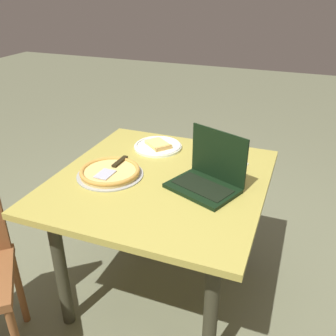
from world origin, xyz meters
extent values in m
plane|color=#66694E|center=(0.00, 0.00, 0.00)|extent=(12.00, 12.00, 0.00)
cube|color=#A79A42|center=(0.00, 0.00, 0.71)|extent=(1.03, 0.99, 0.03)
cylinder|color=#363424|center=(-0.37, -0.37, 0.35)|extent=(0.06, 0.06, 0.70)
cylinder|color=#363424|center=(0.37, -0.37, 0.35)|extent=(0.06, 0.06, 0.70)
cylinder|color=#363424|center=(-0.37, 0.37, 0.35)|extent=(0.06, 0.06, 0.70)
cylinder|color=#363424|center=(0.37, 0.37, 0.35)|extent=(0.06, 0.06, 0.70)
cube|color=black|center=(0.04, 0.22, 0.74)|extent=(0.31, 0.36, 0.02)
cube|color=black|center=(0.04, 0.22, 0.75)|extent=(0.22, 0.29, 0.00)
cube|color=black|center=(-0.06, 0.26, 0.87)|extent=(0.12, 0.28, 0.24)
cube|color=silver|center=(-0.06, 0.26, 0.87)|extent=(0.11, 0.25, 0.21)
cylinder|color=silver|center=(-0.32, -0.15, 0.74)|extent=(0.27, 0.27, 0.01)
torus|color=white|center=(-0.32, -0.15, 0.75)|extent=(0.26, 0.26, 0.01)
cube|color=#DFD06B|center=(-0.32, -0.15, 0.75)|extent=(0.16, 0.17, 0.02)
cube|color=tan|center=(-0.28, -0.09, 0.75)|extent=(0.09, 0.08, 0.03)
cylinder|color=#9EA19C|center=(0.07, -0.24, 0.73)|extent=(0.32, 0.32, 0.01)
cylinder|color=#D9B967|center=(0.07, -0.24, 0.75)|extent=(0.29, 0.29, 0.02)
torus|color=#C18B3D|center=(0.07, -0.24, 0.76)|extent=(0.29, 0.29, 0.02)
cube|color=#B1B3C1|center=(0.11, -0.24, 0.76)|extent=(0.10, 0.07, 0.00)
cube|color=black|center=(-0.03, -0.24, 0.76)|extent=(0.13, 0.03, 0.01)
cube|color=#B9BBBA|center=(-0.30, 0.29, 0.73)|extent=(0.03, 0.17, 0.00)
cube|color=black|center=(-0.30, 0.19, 0.74)|extent=(0.03, 0.09, 0.01)
cylinder|color=brown|center=(0.45, -0.58, 0.22)|extent=(0.03, 0.03, 0.44)
camera|label=1|loc=(1.44, 0.59, 1.58)|focal=39.31mm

